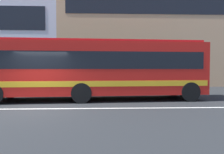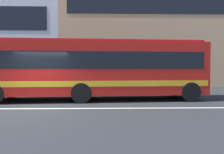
{
  "view_description": "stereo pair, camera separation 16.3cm",
  "coord_description": "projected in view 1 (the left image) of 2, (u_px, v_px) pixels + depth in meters",
  "views": [
    {
      "loc": [
        2.97,
        -9.09,
        1.7
      ],
      "look_at": [
        3.43,
        2.18,
        1.26
      ],
      "focal_mm": 34.35,
      "sensor_mm": 36.0,
      "label": 1
    },
    {
      "loc": [
        3.13,
        -9.1,
        1.7
      ],
      "look_at": [
        3.43,
        2.18,
        1.26
      ],
      "focal_mm": 34.35,
      "sensor_mm": 36.0,
      "label": 2
    }
  ],
  "objects": [
    {
      "name": "hedge_row_far",
      "position": [
        67.0,
        84.0,
        15.54
      ],
      "size": [
        16.87,
        1.1,
        1.13
      ],
      "primitive_type": "cube",
      "color": "#32632E",
      "rests_on": "ground_plane"
    },
    {
      "name": "apartment_block_right",
      "position": [
        154.0,
        24.0,
        25.36
      ],
      "size": [
        20.5,
        11.59,
        13.92
      ],
      "color": "tan",
      "rests_on": "ground_plane"
    },
    {
      "name": "transit_bus",
      "position": [
        96.0,
        68.0,
        11.64
      ],
      "size": [
        11.82,
        3.22,
        3.18
      ],
      "color": "red",
      "rests_on": "ground_plane"
    },
    {
      "name": "ground_plane",
      "position": [
        33.0,
        109.0,
        9.02
      ],
      "size": [
        160.0,
        160.0,
        0.0
      ],
      "primitive_type": "plane",
      "color": "#242628"
    },
    {
      "name": "lane_centre_line",
      "position": [
        33.0,
        109.0,
        9.02
      ],
      "size": [
        60.0,
        0.16,
        0.01
      ],
      "primitive_type": "cube",
      "color": "silver",
      "rests_on": "ground_plane"
    }
  ]
}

